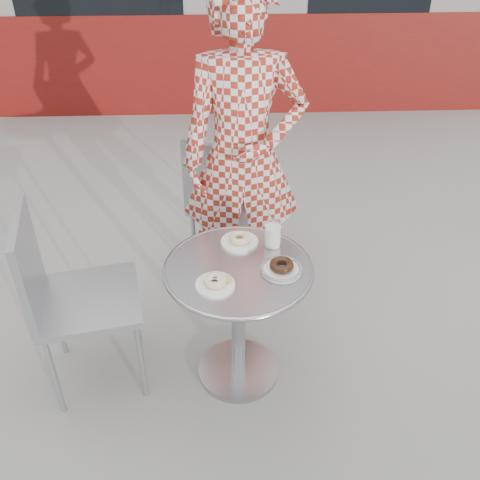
{
  "coord_description": "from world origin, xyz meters",
  "views": [
    {
      "loc": [
        -0.09,
        -1.89,
        2.16
      ],
      "look_at": [
        -0.0,
        0.12,
        0.76
      ],
      "focal_mm": 40.0,
      "sensor_mm": 36.0,
      "label": 1
    }
  ],
  "objects_px": {
    "milk_cup": "(273,235)",
    "plate_checker": "(281,268)",
    "chair_left": "(93,331)",
    "chair_far": "(233,229)",
    "bistro_table": "(238,296)",
    "plate_far": "(240,240)",
    "seated_person": "(243,158)",
    "plate_near": "(216,282)"
  },
  "relations": [
    {
      "from": "bistro_table",
      "to": "chair_far",
      "type": "xyz_separation_m",
      "value": [
        0.0,
        0.91,
        -0.23
      ]
    },
    {
      "from": "bistro_table",
      "to": "chair_left",
      "type": "bearing_deg",
      "value": 178.12
    },
    {
      "from": "chair_far",
      "to": "plate_near",
      "type": "bearing_deg",
      "value": 105.65
    },
    {
      "from": "chair_far",
      "to": "plate_checker",
      "type": "distance_m",
      "value": 1.05
    },
    {
      "from": "plate_far",
      "to": "plate_checker",
      "type": "xyz_separation_m",
      "value": [
        0.18,
        -0.22,
        -0.0
      ]
    },
    {
      "from": "plate_far",
      "to": "seated_person",
      "type": "bearing_deg",
      "value": 85.29
    },
    {
      "from": "chair_far",
      "to": "seated_person",
      "type": "bearing_deg",
      "value": 123.37
    },
    {
      "from": "milk_cup",
      "to": "chair_far",
      "type": "bearing_deg",
      "value": 102.62
    },
    {
      "from": "seated_person",
      "to": "milk_cup",
      "type": "xyz_separation_m",
      "value": [
        0.12,
        -0.5,
        -0.15
      ]
    },
    {
      "from": "bistro_table",
      "to": "seated_person",
      "type": "bearing_deg",
      "value": 85.46
    },
    {
      "from": "chair_far",
      "to": "seated_person",
      "type": "distance_m",
      "value": 0.66
    },
    {
      "from": "plate_checker",
      "to": "seated_person",
      "type": "bearing_deg",
      "value": 101.11
    },
    {
      "from": "chair_far",
      "to": "bistro_table",
      "type": "bearing_deg",
      "value": 111.22
    },
    {
      "from": "bistro_table",
      "to": "milk_cup",
      "type": "bearing_deg",
      "value": 44.16
    },
    {
      "from": "chair_far",
      "to": "plate_far",
      "type": "distance_m",
      "value": 0.83
    },
    {
      "from": "bistro_table",
      "to": "plate_checker",
      "type": "distance_m",
      "value": 0.27
    },
    {
      "from": "plate_far",
      "to": "milk_cup",
      "type": "xyz_separation_m",
      "value": [
        0.15,
        -0.03,
        0.04
      ]
    },
    {
      "from": "bistro_table",
      "to": "milk_cup",
      "type": "relative_size",
      "value": 5.35
    },
    {
      "from": "plate_near",
      "to": "plate_checker",
      "type": "height_order",
      "value": "plate_checker"
    },
    {
      "from": "plate_near",
      "to": "milk_cup",
      "type": "distance_m",
      "value": 0.4
    },
    {
      "from": "bistro_table",
      "to": "chair_left",
      "type": "distance_m",
      "value": 0.75
    },
    {
      "from": "seated_person",
      "to": "plate_checker",
      "type": "xyz_separation_m",
      "value": [
        0.14,
        -0.7,
        -0.2
      ]
    },
    {
      "from": "plate_far",
      "to": "plate_near",
      "type": "distance_m",
      "value": 0.33
    },
    {
      "from": "bistro_table",
      "to": "milk_cup",
      "type": "height_order",
      "value": "milk_cup"
    },
    {
      "from": "bistro_table",
      "to": "plate_checker",
      "type": "height_order",
      "value": "plate_checker"
    },
    {
      "from": "chair_left",
      "to": "seated_person",
      "type": "bearing_deg",
      "value": -61.32
    },
    {
      "from": "plate_near",
      "to": "plate_far",
      "type": "bearing_deg",
      "value": 69.91
    },
    {
      "from": "bistro_table",
      "to": "seated_person",
      "type": "relative_size",
      "value": 0.38
    },
    {
      "from": "chair_left",
      "to": "plate_far",
      "type": "bearing_deg",
      "value": -88.56
    },
    {
      "from": "plate_near",
      "to": "plate_checker",
      "type": "bearing_deg",
      "value": 17.58
    },
    {
      "from": "plate_far",
      "to": "plate_checker",
      "type": "bearing_deg",
      "value": -51.33
    },
    {
      "from": "chair_left",
      "to": "milk_cup",
      "type": "xyz_separation_m",
      "value": [
        0.88,
        0.14,
        0.45
      ]
    },
    {
      "from": "plate_checker",
      "to": "plate_near",
      "type": "bearing_deg",
      "value": -162.42
    },
    {
      "from": "milk_cup",
      "to": "plate_checker",
      "type": "bearing_deg",
      "value": -83.53
    },
    {
      "from": "chair_left",
      "to": "plate_far",
      "type": "xyz_separation_m",
      "value": [
        0.73,
        0.17,
        0.41
      ]
    },
    {
      "from": "chair_left",
      "to": "seated_person",
      "type": "distance_m",
      "value": 1.17
    },
    {
      "from": "chair_left",
      "to": "milk_cup",
      "type": "bearing_deg",
      "value": -92.36
    },
    {
      "from": "bistro_table",
      "to": "plate_far",
      "type": "bearing_deg",
      "value": 85.9
    },
    {
      "from": "bistro_table",
      "to": "chair_far",
      "type": "height_order",
      "value": "chair_far"
    },
    {
      "from": "chair_far",
      "to": "milk_cup",
      "type": "distance_m",
      "value": 0.89
    },
    {
      "from": "seated_person",
      "to": "plate_far",
      "type": "xyz_separation_m",
      "value": [
        -0.04,
        -0.48,
        -0.2
      ]
    },
    {
      "from": "bistro_table",
      "to": "plate_checker",
      "type": "xyz_separation_m",
      "value": [
        0.19,
        -0.03,
        0.18
      ]
    }
  ]
}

